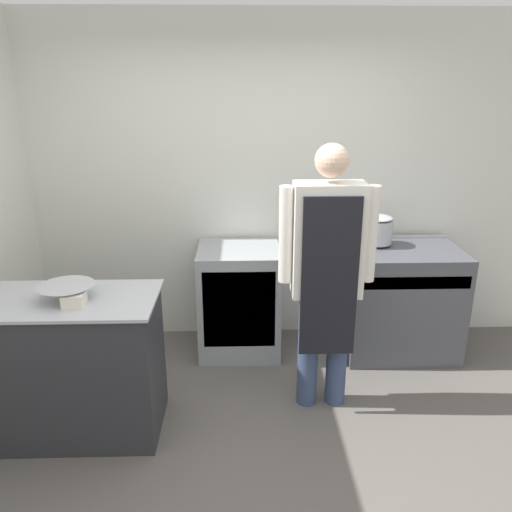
{
  "coord_description": "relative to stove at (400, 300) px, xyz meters",
  "views": [
    {
      "loc": [
        -0.03,
        -2.35,
        2.13
      ],
      "look_at": [
        0.06,
        0.97,
        0.99
      ],
      "focal_mm": 35.0,
      "sensor_mm": 36.0,
      "label": 1
    }
  ],
  "objects": [
    {
      "name": "prep_counter",
      "position": [
        -2.4,
        -0.96,
        0.01
      ],
      "size": [
        1.17,
        0.61,
        0.92
      ],
      "color": "#2D2D33",
      "rests_on": "ground_plane"
    },
    {
      "name": "plastic_tub",
      "position": [
        -2.27,
        -1.06,
        0.51
      ],
      "size": [
        0.12,
        0.12,
        0.08
      ],
      "color": "silver",
      "rests_on": "prep_counter"
    },
    {
      "name": "wall_back",
      "position": [
        -1.26,
        0.4,
        0.9
      ],
      "size": [
        8.0,
        0.05,
        2.7
      ],
      "color": "silver",
      "rests_on": "ground_plane"
    },
    {
      "name": "fridge_unit",
      "position": [
        -1.32,
        0.05,
        -0.0
      ],
      "size": [
        0.66,
        0.6,
        0.9
      ],
      "color": "#93999E",
      "rests_on": "ground_plane"
    },
    {
      "name": "mixing_bowl",
      "position": [
        -2.34,
        -0.97,
        0.52
      ],
      "size": [
        0.33,
        0.33,
        0.09
      ],
      "color": "#B2B5BC",
      "rests_on": "prep_counter"
    },
    {
      "name": "stove",
      "position": [
        0.0,
        0.0,
        0.0
      ],
      "size": [
        0.91,
        0.65,
        0.92
      ],
      "color": "#4C4F56",
      "rests_on": "ground_plane"
    },
    {
      "name": "stock_pot",
      "position": [
        -0.2,
        0.11,
        0.58
      ],
      "size": [
        0.25,
        0.25,
        0.23
      ],
      "color": "#B2B5BC",
      "rests_on": "stove"
    },
    {
      "name": "person_cook",
      "position": [
        -0.75,
        -0.73,
        0.58
      ],
      "size": [
        0.63,
        0.24,
        1.81
      ],
      "color": "#38476B",
      "rests_on": "ground_plane"
    },
    {
      "name": "ground_plane",
      "position": [
        -1.26,
        -1.39,
        -0.45
      ],
      "size": [
        14.0,
        14.0,
        0.0
      ],
      "primitive_type": "plane",
      "color": "#5B5651"
    }
  ]
}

